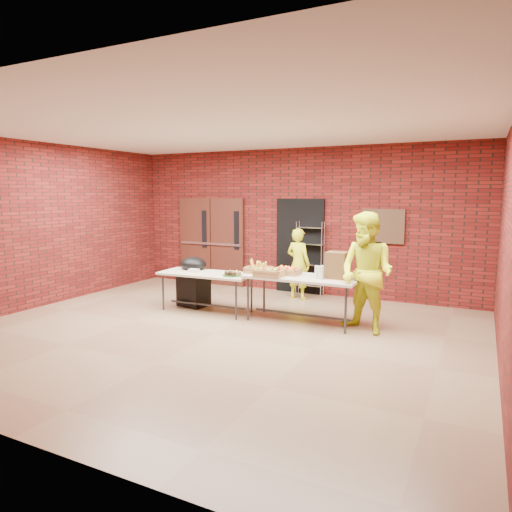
% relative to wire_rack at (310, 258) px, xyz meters
% --- Properties ---
extents(room, '(8.08, 7.08, 3.28)m').
position_rel_wire_rack_xyz_m(room, '(-0.39, -3.32, 0.79)').
color(room, '#886649').
rests_on(room, ground).
extents(double_doors, '(1.78, 0.12, 2.10)m').
position_rel_wire_rack_xyz_m(double_doors, '(-2.59, 0.12, 0.24)').
color(double_doors, '#3E1811').
rests_on(double_doors, room).
extents(dark_doorway, '(1.10, 0.06, 2.10)m').
position_rel_wire_rack_xyz_m(dark_doorway, '(-0.29, 0.14, 0.24)').
color(dark_doorway, black).
rests_on(dark_doorway, room).
extents(bronze_plaque, '(0.85, 0.04, 0.70)m').
position_rel_wire_rack_xyz_m(bronze_plaque, '(1.51, 0.13, 0.74)').
color(bronze_plaque, '#462D1C').
rests_on(bronze_plaque, room).
extents(wire_rack, '(0.60, 0.21, 1.62)m').
position_rel_wire_rack_xyz_m(wire_rack, '(0.00, 0.00, 0.00)').
color(wire_rack, silver).
rests_on(wire_rack, room).
extents(table_left, '(1.82, 0.82, 0.74)m').
position_rel_wire_rack_xyz_m(table_left, '(-1.26, -2.18, -0.13)').
color(table_left, '#BAA58E').
rests_on(table_left, room).
extents(table_right, '(1.95, 0.81, 0.80)m').
position_rel_wire_rack_xyz_m(table_right, '(0.60, -2.08, -0.07)').
color(table_right, '#BAA58E').
rests_on(table_right, room).
extents(basket_bananas, '(0.45, 0.35, 0.14)m').
position_rel_wire_rack_xyz_m(basket_bananas, '(-0.21, -2.10, 0.05)').
color(basket_bananas, olive).
rests_on(basket_bananas, table_right).
extents(basket_oranges, '(0.44, 0.34, 0.14)m').
position_rel_wire_rack_xyz_m(basket_oranges, '(0.30, -2.01, 0.05)').
color(basket_oranges, olive).
rests_on(basket_oranges, table_right).
extents(basket_apples, '(0.48, 0.38, 0.15)m').
position_rel_wire_rack_xyz_m(basket_apples, '(0.10, -2.30, 0.06)').
color(basket_apples, olive).
rests_on(basket_apples, table_right).
extents(muffin_tray, '(0.36, 0.36, 0.09)m').
position_rel_wire_rack_xyz_m(muffin_tray, '(-0.67, -2.23, -0.03)').
color(muffin_tray, '#134817').
rests_on(muffin_tray, table_left).
extents(napkin_box, '(0.18, 0.12, 0.06)m').
position_rel_wire_rack_xyz_m(napkin_box, '(-1.51, -2.23, -0.04)').
color(napkin_box, silver).
rests_on(napkin_box, table_left).
extents(coffee_dispenser, '(0.34, 0.30, 0.44)m').
position_rel_wire_rack_xyz_m(coffee_dispenser, '(1.18, -1.98, 0.22)').
color(coffee_dispenser, brown).
rests_on(coffee_dispenser, table_right).
extents(cup_stack_front, '(0.07, 0.07, 0.21)m').
position_rel_wire_rack_xyz_m(cup_stack_front, '(0.89, -2.14, 0.10)').
color(cup_stack_front, silver).
rests_on(cup_stack_front, table_right).
extents(cup_stack_mid, '(0.07, 0.07, 0.22)m').
position_rel_wire_rack_xyz_m(cup_stack_mid, '(0.98, -2.22, 0.10)').
color(cup_stack_mid, silver).
rests_on(cup_stack_mid, table_right).
extents(cup_stack_back, '(0.07, 0.07, 0.21)m').
position_rel_wire_rack_xyz_m(cup_stack_back, '(0.97, -2.07, 0.10)').
color(cup_stack_back, silver).
rests_on(cup_stack_back, table_right).
extents(covered_grill, '(0.60, 0.53, 0.98)m').
position_rel_wire_rack_xyz_m(covered_grill, '(-1.72, -1.95, -0.32)').
color(covered_grill, black).
rests_on(covered_grill, room).
extents(volunteer_woman, '(0.61, 0.47, 1.50)m').
position_rel_wire_rack_xyz_m(volunteer_woman, '(-0.10, -0.44, -0.06)').
color(volunteer_woman, yellow).
rests_on(volunteer_woman, room).
extents(volunteer_man, '(1.15, 1.05, 1.93)m').
position_rel_wire_rack_xyz_m(volunteer_man, '(1.72, -2.15, 0.15)').
color(volunteer_man, yellow).
rests_on(volunteer_man, room).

